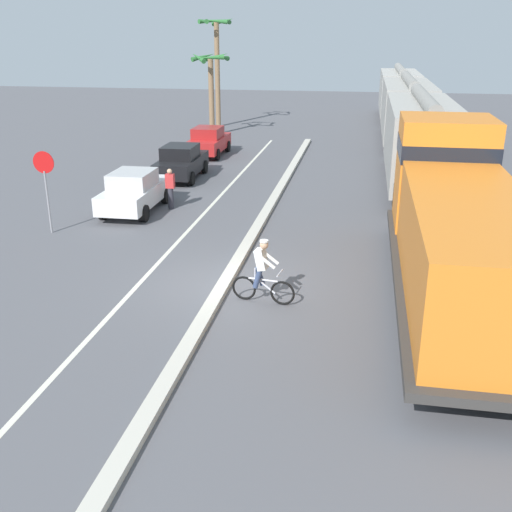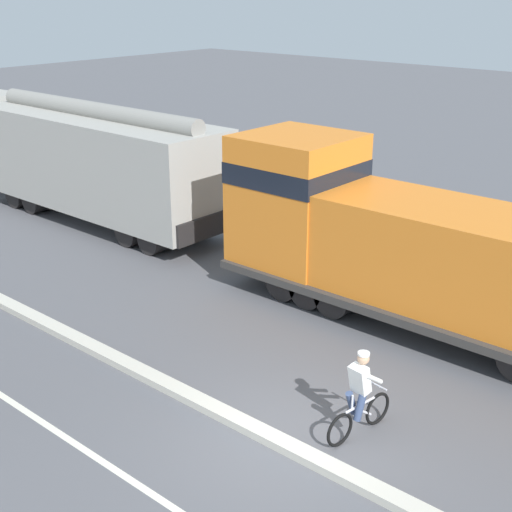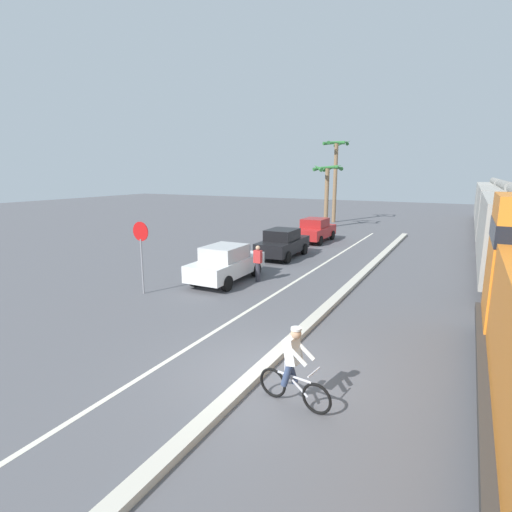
% 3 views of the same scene
% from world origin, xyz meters
% --- Properties ---
extents(ground_plane, '(120.00, 120.00, 0.00)m').
position_xyz_m(ground_plane, '(0.00, 0.00, 0.00)').
color(ground_plane, '#56565B').
extents(median_curb, '(0.36, 36.00, 0.16)m').
position_xyz_m(median_curb, '(0.00, 6.00, 0.08)').
color(median_curb, beige).
rests_on(median_curb, ground).
extents(lane_stripe, '(0.14, 36.00, 0.01)m').
position_xyz_m(lane_stripe, '(-2.40, 6.00, 0.00)').
color(lane_stripe, silver).
rests_on(lane_stripe, ground).
extents(locomotive, '(3.10, 11.61, 4.20)m').
position_xyz_m(locomotive, '(6.10, 0.80, 1.80)').
color(locomotive, orange).
rests_on(locomotive, ground).
extents(hopper_car_lead, '(2.90, 10.60, 4.18)m').
position_xyz_m(hopper_car_lead, '(6.10, 12.96, 2.08)').
color(hopper_car_lead, '#A3A199').
rests_on(hopper_car_lead, ground).
extents(hopper_car_middle, '(2.90, 10.60, 4.18)m').
position_xyz_m(hopper_car_middle, '(6.10, 24.56, 2.08)').
color(hopper_car_middle, '#A4A19A').
rests_on(hopper_car_middle, ground).
extents(hopper_car_trailing, '(2.90, 10.60, 4.18)m').
position_xyz_m(hopper_car_trailing, '(6.10, 36.16, 2.08)').
color(hopper_car_trailing, '#ABA8A1').
rests_on(hopper_car_trailing, ground).
extents(parked_car_white, '(1.88, 4.22, 1.62)m').
position_xyz_m(parked_car_white, '(-5.14, 6.61, 0.82)').
color(parked_car_white, silver).
rests_on(parked_car_white, ground).
extents(parked_car_black, '(1.91, 4.24, 1.62)m').
position_xyz_m(parked_car_black, '(-5.00, 12.40, 0.82)').
color(parked_car_black, black).
rests_on(parked_car_black, ground).
extents(parked_car_red, '(1.85, 4.21, 1.62)m').
position_xyz_m(parked_car_red, '(-5.16, 18.28, 0.82)').
color(parked_car_red, red).
rests_on(parked_car_red, ground).
extents(cyclist, '(1.70, 0.52, 1.71)m').
position_xyz_m(cyclist, '(1.21, -0.91, 0.82)').
color(cyclist, black).
rests_on(cyclist, ground).
extents(stop_sign, '(0.76, 0.08, 2.88)m').
position_xyz_m(stop_sign, '(-7.08, 3.52, 2.02)').
color(stop_sign, gray).
rests_on(stop_sign, ground).
extents(palm_tree_near, '(2.60, 2.68, 7.73)m').
position_xyz_m(palm_tree_near, '(-7.32, 29.54, 5.51)').
color(palm_tree_near, '#846647').
rests_on(palm_tree_near, ground).
extents(palm_tree_far, '(2.53, 2.78, 5.49)m').
position_xyz_m(palm_tree_far, '(-6.76, 25.40, 4.04)').
color(palm_tree_far, '#846647').
rests_on(palm_tree_far, ground).
extents(pedestrian_by_cars, '(0.34, 0.22, 1.62)m').
position_xyz_m(pedestrian_by_cars, '(-3.87, 7.20, 0.85)').
color(pedestrian_by_cars, '#33333D').
rests_on(pedestrian_by_cars, ground).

